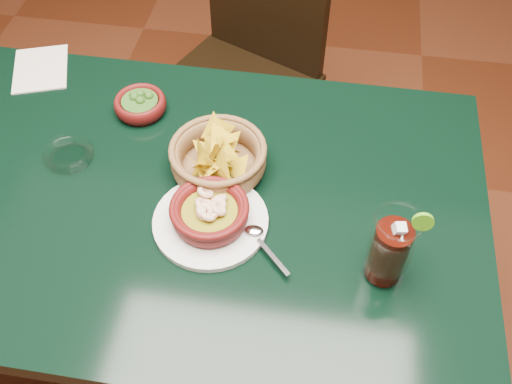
# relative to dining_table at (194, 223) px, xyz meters

# --- Properties ---
(ground) EXTENTS (7.00, 7.00, 0.00)m
(ground) POSITION_rel_dining_table_xyz_m (0.00, 0.00, -0.65)
(ground) COLOR #471C0C
(ground) RESTS_ON ground
(dining_table) EXTENTS (1.20, 0.80, 0.75)m
(dining_table) POSITION_rel_dining_table_xyz_m (0.00, 0.00, 0.00)
(dining_table) COLOR black
(dining_table) RESTS_ON ground
(dining_chair) EXTENTS (0.57, 0.57, 0.94)m
(dining_chair) POSITION_rel_dining_table_xyz_m (-0.01, 0.70, -0.14)
(dining_chair) COLOR black
(dining_chair) RESTS_ON ground
(shrimp_plate) EXTENTS (0.28, 0.23, 0.07)m
(shrimp_plate) POSITION_rel_dining_table_xyz_m (0.06, -0.06, 0.13)
(shrimp_plate) COLOR silver
(shrimp_plate) RESTS_ON dining_table
(chip_basket) EXTENTS (0.23, 0.23, 0.13)m
(chip_basket) POSITION_rel_dining_table_xyz_m (0.05, 0.08, 0.14)
(chip_basket) COLOR brown
(chip_basket) RESTS_ON dining_table
(guacamole_ramekin) EXTENTS (0.14, 0.14, 0.05)m
(guacamole_ramekin) POSITION_rel_dining_table_xyz_m (-0.17, 0.22, 0.12)
(guacamole_ramekin) COLOR #4A0C0B
(guacamole_ramekin) RESTS_ON dining_table
(cola_drink) EXTENTS (0.16, 0.16, 0.19)m
(cola_drink) POSITION_rel_dining_table_xyz_m (0.39, -0.13, 0.18)
(cola_drink) COLOR white
(cola_drink) RESTS_ON dining_table
(glass_ashtray) EXTENTS (0.12, 0.12, 0.03)m
(glass_ashtray) POSITION_rel_dining_table_xyz_m (-0.28, 0.06, 0.11)
(glass_ashtray) COLOR white
(glass_ashtray) RESTS_ON dining_table
(paper_menu) EXTENTS (0.18, 0.20, 0.00)m
(paper_menu) POSITION_rel_dining_table_xyz_m (-0.46, 0.33, 0.10)
(paper_menu) COLOR beige
(paper_menu) RESTS_ON dining_table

